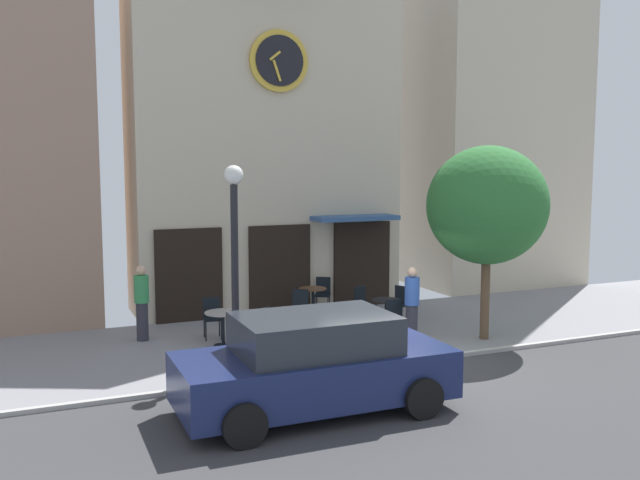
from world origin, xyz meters
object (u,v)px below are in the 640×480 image
at_px(pedestrian_blue, 412,304).
at_px(parked_car_navy, 315,364).
at_px(street_lamp, 235,266).
at_px(cafe_chair_near_tree, 212,315).
at_px(cafe_table_center_right, 223,321).
at_px(cafe_chair_left_end, 393,315).
at_px(pedestrian_green, 142,302).
at_px(cafe_table_near_curb, 386,309).
at_px(street_tree, 488,206).
at_px(cafe_chair_outer, 301,304).
at_px(cafe_chair_mid_row, 363,302).
at_px(cafe_chair_curbside, 260,325).
at_px(cafe_chair_corner, 323,291).
at_px(cafe_table_rightmost, 313,297).
at_px(cafe_chair_facing_street, 399,301).

bearing_deg(pedestrian_blue, parked_car_navy, -139.80).
bearing_deg(street_lamp, cafe_chair_near_tree, 86.38).
distance_m(cafe_table_center_right, cafe_chair_left_end, 3.75).
height_order(pedestrian_green, parked_car_navy, pedestrian_green).
relative_size(cafe_table_near_curb, pedestrian_blue, 0.43).
height_order(street_tree, cafe_chair_outer, street_tree).
bearing_deg(cafe_chair_mid_row, street_lamp, -148.88).
bearing_deg(parked_car_navy, cafe_chair_outer, 70.41).
xyz_separation_m(street_lamp, cafe_chair_curbside, (0.82, 1.04, -1.43)).
xyz_separation_m(cafe_chair_near_tree, pedestrian_blue, (3.85, -2.17, 0.33)).
bearing_deg(cafe_chair_outer, cafe_chair_curbside, -133.50).
bearing_deg(cafe_chair_curbside, cafe_chair_near_tree, 116.30).
height_order(cafe_chair_near_tree, cafe_chair_left_end, same).
relative_size(street_lamp, cafe_chair_corner, 4.28).
xyz_separation_m(cafe_chair_mid_row, cafe_chair_corner, (-0.36, 1.62, 0.00)).
bearing_deg(cafe_chair_corner, cafe_chair_outer, -131.66).
bearing_deg(cafe_chair_corner, cafe_table_rightmost, -130.26).
xyz_separation_m(cafe_chair_facing_street, cafe_chair_curbside, (-3.90, -0.98, 0.00)).
relative_size(cafe_chair_outer, cafe_chair_corner, 1.00).
bearing_deg(cafe_chair_left_end, cafe_chair_corner, 95.60).
bearing_deg(cafe_chair_curbside, cafe_chair_corner, 47.27).
bearing_deg(cafe_chair_left_end, pedestrian_blue, -73.24).
distance_m(cafe_chair_outer, pedestrian_blue, 2.97).
bearing_deg(pedestrian_green, cafe_chair_facing_street, -7.19).
height_order(cafe_chair_curbside, parked_car_navy, parked_car_navy).
distance_m(cafe_table_near_curb, cafe_chair_left_end, 0.79).
distance_m(pedestrian_blue, parked_car_navy, 4.63).
bearing_deg(street_tree, cafe_table_near_curb, 135.24).
distance_m(cafe_table_rightmost, cafe_chair_curbside, 3.14).
bearing_deg(cafe_table_near_curb, cafe_chair_left_end, -108.11).
bearing_deg(parked_car_navy, cafe_chair_curbside, 84.64).
bearing_deg(cafe_chair_curbside, street_tree, -12.82).
bearing_deg(cafe_table_center_right, street_tree, -16.90).
bearing_deg(cafe_chair_corner, pedestrian_green, -166.28).
height_order(street_tree, cafe_table_near_curb, street_tree).
relative_size(cafe_table_center_right, cafe_chair_facing_street, 0.86).
bearing_deg(cafe_chair_left_end, cafe_chair_near_tree, 156.25).
bearing_deg(cafe_chair_facing_street, street_lamp, -156.87).
xyz_separation_m(cafe_chair_left_end, cafe_chair_corner, (-0.31, 3.19, 0.00)).
height_order(street_lamp, cafe_chair_near_tree, street_lamp).
distance_m(street_tree, cafe_chair_near_tree, 6.54).
height_order(cafe_chair_facing_street, cafe_chair_mid_row, same).
xyz_separation_m(cafe_chair_near_tree, cafe_chair_left_end, (3.69, -1.62, 0.00)).
height_order(cafe_chair_left_end, parked_car_navy, parked_car_navy).
xyz_separation_m(pedestrian_blue, parked_car_navy, (-3.54, -2.99, -0.10)).
bearing_deg(cafe_table_center_right, street_lamp, -96.55).
relative_size(cafe_chair_near_tree, cafe_chair_outer, 1.00).
distance_m(cafe_table_rightmost, cafe_chair_facing_street, 2.17).
xyz_separation_m(street_tree, cafe_table_near_curb, (-1.61, 1.59, -2.47)).
bearing_deg(cafe_table_near_curb, cafe_table_rightmost, 121.66).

